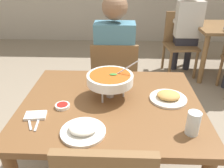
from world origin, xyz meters
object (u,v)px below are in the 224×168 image
rice_plate (83,130)px  patron_bg_middle (188,24)px  sauce_dish (62,106)px  dining_table_main (111,115)px  curry_bowl (110,79)px  drink_glass (193,124)px  chair_diner_main (114,80)px  diner_main (115,56)px  appetizer_plate (168,97)px  chair_bg_middle (179,39)px

rice_plate → patron_bg_middle: patron_bg_middle is taller
sauce_dish → patron_bg_middle: (1.31, 2.21, -0.00)m
dining_table_main → curry_bowl: size_ratio=3.43×
curry_bowl → drink_glass: (0.44, -0.36, -0.07)m
chair_diner_main → diner_main: bearing=90.0°
patron_bg_middle → rice_plate: bearing=-115.2°
sauce_dish → drink_glass: size_ratio=0.69×
diner_main → curry_bowl: diner_main is taller
chair_diner_main → drink_glass: size_ratio=6.92×
diner_main → patron_bg_middle: size_ratio=1.00×
rice_plate → drink_glass: 0.57m
appetizer_plate → patron_bg_middle: patron_bg_middle is taller
sauce_dish → chair_bg_middle: (1.23, 2.22, -0.24)m
chair_diner_main → sauce_dish: 0.92m
curry_bowl → patron_bg_middle: size_ratio=0.25×
dining_table_main → chair_diner_main: size_ratio=1.27×
dining_table_main → rice_plate: 0.36m
chair_diner_main → diner_main: diner_main is taller
chair_diner_main → curry_bowl: 0.78m
dining_table_main → rice_plate: (-0.13, -0.31, 0.13)m
chair_bg_middle → patron_bg_middle: bearing=-7.7°
curry_bowl → drink_glass: bearing=-39.0°
chair_diner_main → patron_bg_middle: (1.02, 1.38, 0.24)m
appetizer_plate → diner_main: bearing=116.3°
dining_table_main → chair_bg_middle: chair_bg_middle is taller
dining_table_main → drink_glass: bearing=-34.0°
diner_main → rice_plate: diner_main is taller
chair_diner_main → patron_bg_middle: size_ratio=0.69×
chair_diner_main → patron_bg_middle: 1.73m
sauce_dish → patron_bg_middle: bearing=59.3°
appetizer_plate → chair_bg_middle: size_ratio=0.27×
sauce_dish → drink_glass: 0.76m
rice_plate → appetizer_plate: size_ratio=1.00×
curry_bowl → appetizer_plate: size_ratio=1.39×
rice_plate → drink_glass: bearing=1.9°
appetizer_plate → chair_bg_middle: chair_bg_middle is taller
drink_glass → patron_bg_middle: (0.58, 2.43, -0.05)m
rice_plate → chair_bg_middle: chair_bg_middle is taller
diner_main → sauce_dish: diner_main is taller
chair_diner_main → sauce_dish: (-0.30, -0.84, 0.24)m
sauce_dish → chair_bg_middle: size_ratio=0.10×
dining_table_main → chair_bg_middle: size_ratio=1.27×
chair_diner_main → drink_glass: chair_diner_main is taller
curry_bowl → chair_bg_middle: curry_bowl is taller
dining_table_main → rice_plate: size_ratio=4.76×
drink_glass → diner_main: bearing=111.8°
rice_plate → appetizer_plate: (0.50, 0.35, 0.00)m
dining_table_main → patron_bg_middle: (1.02, 2.14, 0.12)m
chair_bg_middle → patron_bg_middle: (0.08, -0.01, 0.24)m
rice_plate → appetizer_plate: 0.62m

